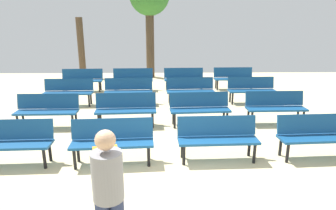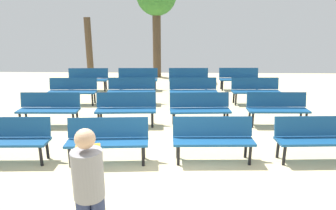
{
  "view_description": "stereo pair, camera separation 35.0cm",
  "coord_description": "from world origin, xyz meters",
  "px_view_note": "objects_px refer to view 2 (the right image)",
  "views": [
    {
      "loc": [
        -0.15,
        -3.83,
        2.72
      ],
      "look_at": [
        0.0,
        3.73,
        0.55
      ],
      "focal_mm": 31.36,
      "sensor_mm": 36.0,
      "label": 1
    },
    {
      "loc": [
        0.2,
        -3.83,
        2.72
      ],
      "look_at": [
        0.0,
        3.73,
        0.55
      ],
      "focal_mm": 31.36,
      "sensor_mm": 36.0,
      "label": 2
    }
  ],
  "objects_px": {
    "bench_r2_c3": "(256,89)",
    "bench_r0_c1": "(108,138)",
    "bench_r1_c0": "(49,107)",
    "bench_r2_c0": "(73,89)",
    "bench_r3_c1": "(138,78)",
    "bench_r0_c3": "(316,136)",
    "bench_r1_c3": "(277,107)",
    "bench_r3_c0": "(88,78)",
    "bench_r3_c2": "(189,78)",
    "visitor_with_backpack": "(89,188)",
    "bench_r1_c2": "(200,107)",
    "bench_r0_c2": "(213,136)",
    "tree_1": "(89,47)",
    "bench_r2_c2": "(193,89)",
    "bench_r0_c0": "(9,137)",
    "bench_r1_c1": "(126,107)",
    "bench_r2_c1": "(132,89)",
    "bench_r3_c3": "(239,77)"
  },
  "relations": [
    {
      "from": "bench_r0_c1",
      "to": "visitor_with_backpack",
      "type": "height_order",
      "value": "visitor_with_backpack"
    },
    {
      "from": "bench_r0_c1",
      "to": "bench_r2_c3",
      "type": "distance_m",
      "value": 5.97
    },
    {
      "from": "bench_r1_c0",
      "to": "bench_r2_c0",
      "type": "xyz_separation_m",
      "value": [
        -0.09,
        2.11,
        0.0
      ]
    },
    {
      "from": "bench_r3_c3",
      "to": "bench_r2_c3",
      "type": "bearing_deg",
      "value": -88.22
    },
    {
      "from": "bench_r1_c3",
      "to": "tree_1",
      "type": "relative_size",
      "value": 0.55
    },
    {
      "from": "bench_r0_c0",
      "to": "bench_r2_c2",
      "type": "xyz_separation_m",
      "value": [
        3.91,
        4.37,
        0.0
      ]
    },
    {
      "from": "bench_r1_c3",
      "to": "bench_r2_c3",
      "type": "xyz_separation_m",
      "value": [
        -0.03,
        2.12,
        0.0
      ]
    },
    {
      "from": "bench_r1_c2",
      "to": "bench_r3_c3",
      "type": "xyz_separation_m",
      "value": [
        1.94,
        4.35,
        0.0
      ]
    },
    {
      "from": "bench_r2_c1",
      "to": "bench_r3_c2",
      "type": "xyz_separation_m",
      "value": [
        2.02,
        2.15,
        0.0
      ]
    },
    {
      "from": "bench_r0_c1",
      "to": "visitor_with_backpack",
      "type": "distance_m",
      "value": 2.57
    },
    {
      "from": "bench_r3_c0",
      "to": "bench_r3_c3",
      "type": "relative_size",
      "value": 1.01
    },
    {
      "from": "bench_r2_c1",
      "to": "bench_r0_c0",
      "type": "bearing_deg",
      "value": -115.63
    },
    {
      "from": "bench_r0_c0",
      "to": "tree_1",
      "type": "bearing_deg",
      "value": 94.26
    },
    {
      "from": "bench_r1_c0",
      "to": "bench_r2_c1",
      "type": "relative_size",
      "value": 0.99
    },
    {
      "from": "bench_r1_c0",
      "to": "visitor_with_backpack",
      "type": "relative_size",
      "value": 0.98
    },
    {
      "from": "bench_r1_c1",
      "to": "bench_r2_c3",
      "type": "height_order",
      "value": "same"
    },
    {
      "from": "bench_r2_c0",
      "to": "bench_r3_c1",
      "type": "xyz_separation_m",
      "value": [
        1.93,
        2.17,
        0.0
      ]
    },
    {
      "from": "bench_r3_c1",
      "to": "bench_r0_c3",
      "type": "bearing_deg",
      "value": -56.19
    },
    {
      "from": "bench_r0_c3",
      "to": "bench_r2_c0",
      "type": "height_order",
      "value": "same"
    },
    {
      "from": "tree_1",
      "to": "bench_r2_c2",
      "type": "bearing_deg",
      "value": -46.59
    },
    {
      "from": "bench_r0_c0",
      "to": "bench_r3_c3",
      "type": "height_order",
      "value": "same"
    },
    {
      "from": "bench_r2_c0",
      "to": "bench_r3_c0",
      "type": "relative_size",
      "value": 1.0
    },
    {
      "from": "bench_r2_c3",
      "to": "tree_1",
      "type": "xyz_separation_m",
      "value": [
        -7.12,
        5.24,
        0.95
      ]
    },
    {
      "from": "bench_r2_c0",
      "to": "bench_r2_c1",
      "type": "distance_m",
      "value": 1.99
    },
    {
      "from": "bench_r1_c1",
      "to": "visitor_with_backpack",
      "type": "relative_size",
      "value": 0.98
    },
    {
      "from": "bench_r0_c2",
      "to": "bench_r3_c3",
      "type": "relative_size",
      "value": 1.0
    },
    {
      "from": "bench_r2_c1",
      "to": "bench_r3_c2",
      "type": "distance_m",
      "value": 2.95
    },
    {
      "from": "bench_r1_c0",
      "to": "visitor_with_backpack",
      "type": "height_order",
      "value": "visitor_with_backpack"
    },
    {
      "from": "bench_r3_c2",
      "to": "bench_r3_c3",
      "type": "bearing_deg",
      "value": 0.69
    },
    {
      "from": "bench_r2_c3",
      "to": "bench_r0_c1",
      "type": "bearing_deg",
      "value": -134.17
    },
    {
      "from": "bench_r0_c2",
      "to": "bench_r1_c3",
      "type": "relative_size",
      "value": 1.0
    },
    {
      "from": "bench_r3_c0",
      "to": "bench_r2_c2",
      "type": "bearing_deg",
      "value": -27.61
    },
    {
      "from": "bench_r0_c3",
      "to": "bench_r1_c3",
      "type": "bearing_deg",
      "value": 88.93
    },
    {
      "from": "bench_r3_c0",
      "to": "bench_r2_c0",
      "type": "bearing_deg",
      "value": -90.29
    },
    {
      "from": "bench_r1_c3",
      "to": "bench_r3_c0",
      "type": "distance_m",
      "value": 7.46
    },
    {
      "from": "bench_r1_c3",
      "to": "bench_r3_c2",
      "type": "bearing_deg",
      "value": 116.87
    },
    {
      "from": "bench_r0_c3",
      "to": "bench_r2_c2",
      "type": "distance_m",
      "value": 4.71
    },
    {
      "from": "bench_r0_c3",
      "to": "visitor_with_backpack",
      "type": "relative_size",
      "value": 0.98
    },
    {
      "from": "bench_r3_c3",
      "to": "tree_1",
      "type": "xyz_separation_m",
      "value": [
        -7.0,
        3.1,
        0.95
      ]
    },
    {
      "from": "bench_r0_c0",
      "to": "visitor_with_backpack",
      "type": "relative_size",
      "value": 0.98
    },
    {
      "from": "bench_r2_c2",
      "to": "tree_1",
      "type": "bearing_deg",
      "value": 131.02
    },
    {
      "from": "bench_r0_c1",
      "to": "bench_r2_c1",
      "type": "distance_m",
      "value": 4.29
    },
    {
      "from": "bench_r0_c3",
      "to": "bench_r1_c1",
      "type": "distance_m",
      "value": 4.58
    },
    {
      "from": "bench_r0_c2",
      "to": "bench_r2_c3",
      "type": "xyz_separation_m",
      "value": [
        1.95,
        4.28,
        0.0
      ]
    },
    {
      "from": "bench_r0_c0",
      "to": "bench_r1_c1",
      "type": "distance_m",
      "value": 2.95
    },
    {
      "from": "bench_r0_c2",
      "to": "bench_r0_c3",
      "type": "xyz_separation_m",
      "value": [
        2.06,
        0.07,
        0.0
      ]
    },
    {
      "from": "bench_r3_c1",
      "to": "bench_r3_c2",
      "type": "relative_size",
      "value": 1.0
    },
    {
      "from": "visitor_with_backpack",
      "to": "bench_r1_c2",
      "type": "bearing_deg",
      "value": -122.49
    },
    {
      "from": "bench_r1_c1",
      "to": "bench_r3_c0",
      "type": "height_order",
      "value": "same"
    },
    {
      "from": "bench_r0_c0",
      "to": "bench_r3_c2",
      "type": "xyz_separation_m",
      "value": [
        3.84,
        6.46,
        0.0
      ]
    }
  ]
}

